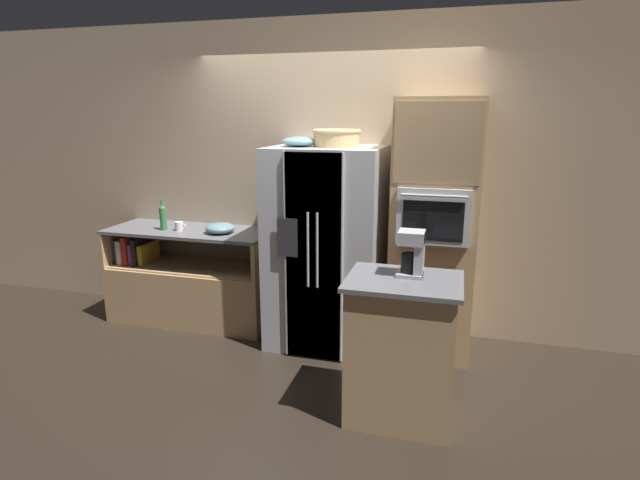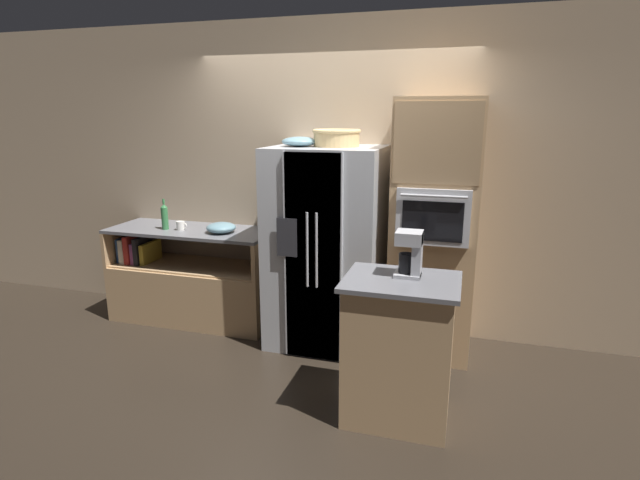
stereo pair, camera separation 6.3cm
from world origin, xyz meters
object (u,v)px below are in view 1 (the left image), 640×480
refrigerator (326,247)px  wicker_basket (336,137)px  bottle_tall (163,217)px  mixing_bowl (220,228)px  fruit_bowl (299,142)px  coffee_maker (414,252)px  wall_oven (434,230)px  mug (179,226)px

refrigerator → wicker_basket: bearing=17.9°
bottle_tall → refrigerator: bearing=-0.6°
mixing_bowl → wicker_basket: bearing=-0.9°
refrigerator → bottle_tall: size_ratio=5.89×
fruit_bowl → refrigerator: bearing=12.1°
bottle_tall → coffee_maker: size_ratio=0.98×
wall_oven → fruit_bowl: wall_oven is taller
fruit_bowl → bottle_tall: size_ratio=1.01×
wicker_basket → bottle_tall: wicker_basket is taller
fruit_bowl → bottle_tall: 1.55m
mixing_bowl → fruit_bowl: bearing=-6.4°
wicker_basket → mixing_bowl: size_ratio=1.45×
bottle_tall → mixing_bowl: (0.57, 0.03, -0.08)m
refrigerator → fruit_bowl: (-0.22, -0.05, 0.90)m
wicker_basket → coffee_maker: (0.74, -0.94, -0.67)m
bottle_tall → mug: size_ratio=2.69×
wicker_basket → coffee_maker: 1.37m
refrigerator → wall_oven: wall_oven is taller
coffee_maker → wall_oven: bearing=85.5°
fruit_bowl → coffee_maker: fruit_bowl is taller
mug → mixing_bowl: 0.42m
refrigerator → mixing_bowl: refrigerator is taller
bottle_tall → coffee_maker: bearing=-21.1°
refrigerator → wicker_basket: size_ratio=4.33×
wall_oven → coffee_maker: bearing=-94.5°
fruit_bowl → mixing_bowl: bearing=173.6°
bottle_tall → mug: bottle_tall is taller
refrigerator → mixing_bowl: 1.03m
refrigerator → fruit_bowl: bearing=-167.9°
mug → mixing_bowl: mixing_bowl is taller
wall_oven → wicker_basket: (-0.82, -0.06, 0.74)m
bottle_tall → coffee_maker: coffee_maker is taller
fruit_bowl → bottle_tall: (-1.38, 0.06, -0.72)m
wicker_basket → bottle_tall: bearing=-179.7°
wicker_basket → fruit_bowl: wicker_basket is taller
bottle_tall → mug: 0.18m
wall_oven → wicker_basket: 1.10m
fruit_bowl → bottle_tall: fruit_bowl is taller
wall_oven → refrigerator: bearing=-174.8°
bottle_tall → mixing_bowl: bottle_tall is taller
mug → coffee_maker: (2.26, -0.95, 0.17)m
bottle_tall → mixing_bowl: size_ratio=1.07×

